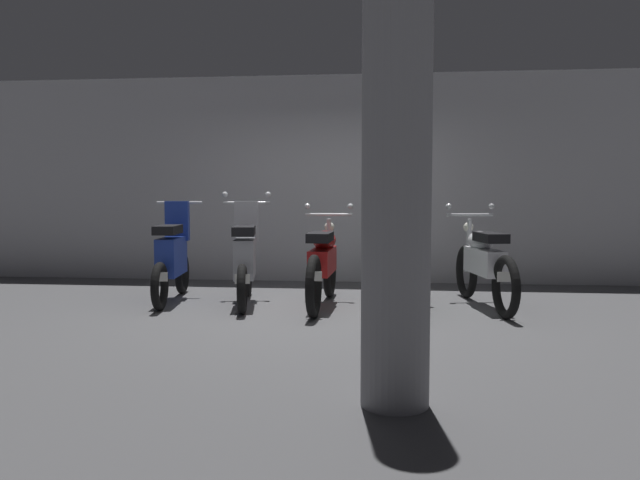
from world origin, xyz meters
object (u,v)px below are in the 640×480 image
motorbike_slot_3 (404,261)px  support_pillar (397,157)px  motorbike_slot_0 (172,257)px  motorbike_slot_4 (484,263)px  motorbike_slot_1 (245,258)px  motorbike_slot_2 (323,263)px

motorbike_slot_3 → support_pillar: bearing=-92.3°
motorbike_slot_0 → motorbike_slot_3: 2.70m
motorbike_slot_3 → motorbike_slot_4: bearing=14.0°
motorbike_slot_0 → motorbike_slot_3: size_ratio=1.00×
motorbike_slot_0 → motorbike_slot_4: (3.58, -0.02, -0.03)m
motorbike_slot_4 → motorbike_slot_0: bearing=179.7°
motorbike_slot_0 → motorbike_slot_1: (0.89, -0.09, 0.00)m
motorbike_slot_2 → motorbike_slot_3: (0.90, -0.08, 0.04)m
motorbike_slot_4 → support_pillar: 3.69m
motorbike_slot_4 → motorbike_slot_3: bearing=-166.0°
motorbike_slot_1 → support_pillar: size_ratio=0.57×
motorbike_slot_3 → motorbike_slot_4: (0.89, 0.22, -0.04)m
motorbike_slot_0 → support_pillar: (2.56, -3.42, 0.95)m
motorbike_slot_0 → motorbike_slot_1: bearing=-5.8°
motorbike_slot_4 → motorbike_slot_1: bearing=-178.5°
motorbike_slot_0 → motorbike_slot_4: bearing=-0.3°
support_pillar → motorbike_slot_0: bearing=126.8°
motorbike_slot_1 → motorbike_slot_3: same height
motorbike_slot_3 → support_pillar: support_pillar is taller
motorbike_slot_4 → support_pillar: bearing=-106.7°
motorbike_slot_1 → motorbike_slot_4: bearing=1.5°
motorbike_slot_0 → motorbike_slot_3: (2.69, -0.24, 0.00)m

